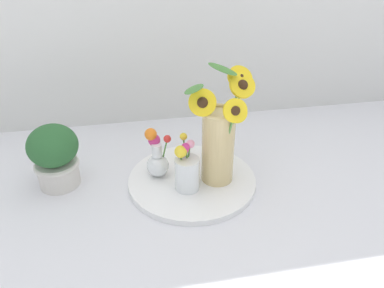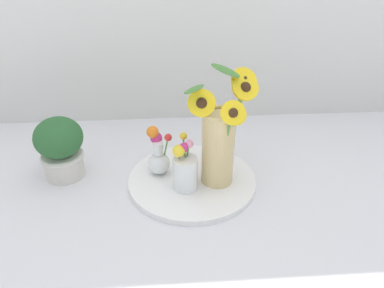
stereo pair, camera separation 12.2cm
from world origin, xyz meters
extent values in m
plane|color=silver|center=(0.00, 0.00, 0.00)|extent=(6.00, 6.00, 0.00)
cylinder|color=white|center=(-0.04, 0.03, 0.01)|extent=(0.44, 0.44, 0.02)
cylinder|color=#D1B77A|center=(0.05, 0.02, 0.14)|extent=(0.11, 0.11, 0.25)
torus|color=#D1B77A|center=(0.05, 0.02, 0.27)|extent=(0.11, 0.11, 0.01)
cylinder|color=#568E42|center=(0.07, 0.00, 0.18)|extent=(0.04, 0.07, 0.21)
cylinder|color=yellow|center=(0.09, -0.03, 0.29)|extent=(0.07, 0.03, 0.07)
sphere|color=#382314|center=(0.09, -0.03, 0.29)|extent=(0.03, 0.03, 0.03)
cylinder|color=#568E42|center=(0.02, 0.02, 0.19)|extent=(0.07, 0.04, 0.23)
cylinder|color=yellow|center=(-0.01, 0.01, 0.31)|extent=(0.10, 0.05, 0.10)
sphere|color=#382314|center=(-0.01, 0.01, 0.31)|extent=(0.04, 0.04, 0.04)
cylinder|color=#568E42|center=(0.10, 0.06, 0.20)|extent=(0.06, 0.07, 0.29)
cylinder|color=yellow|center=(0.13, 0.10, 0.35)|extent=(0.09, 0.07, 0.08)
sphere|color=#382314|center=(0.13, 0.10, 0.35)|extent=(0.03, 0.03, 0.03)
cylinder|color=#568E42|center=(0.07, -0.02, 0.19)|extent=(0.03, 0.06, 0.22)
cylinder|color=yellow|center=(0.08, -0.05, 0.31)|extent=(0.08, 0.04, 0.08)
sphere|color=#382314|center=(0.08, -0.05, 0.31)|extent=(0.03, 0.03, 0.03)
cylinder|color=#568E42|center=(0.10, 0.05, 0.21)|extent=(0.07, 0.04, 0.25)
cylinder|color=yellow|center=(0.13, 0.07, 0.33)|extent=(0.10, 0.07, 0.09)
sphere|color=#382314|center=(0.13, 0.07, 0.33)|extent=(0.04, 0.04, 0.04)
ellipsoid|color=#477F38|center=(0.07, 0.08, 0.39)|extent=(0.11, 0.07, 0.04)
ellipsoid|color=#477F38|center=(-0.03, 0.03, 0.35)|extent=(0.09, 0.14, 0.07)
cylinder|color=white|center=(-0.06, -0.02, 0.08)|extent=(0.08, 0.08, 0.11)
cylinder|color=#4C8438|center=(-0.08, -0.01, 0.11)|extent=(0.01, 0.01, 0.10)
sphere|color=yellow|center=(-0.08, -0.02, 0.16)|extent=(0.04, 0.04, 0.04)
cylinder|color=#4C8438|center=(-0.06, 0.01, 0.12)|extent=(0.01, 0.04, 0.13)
sphere|color=yellow|center=(-0.06, 0.03, 0.19)|extent=(0.02, 0.02, 0.02)
cylinder|color=#4C8438|center=(-0.06, -0.02, 0.10)|extent=(0.02, 0.03, 0.11)
sphere|color=#C6337A|center=(-0.07, 0.00, 0.16)|extent=(0.03, 0.03, 0.03)
cylinder|color=#4C8438|center=(-0.06, -0.01, 0.11)|extent=(0.02, 0.01, 0.13)
sphere|color=#C6337A|center=(-0.07, -0.01, 0.17)|extent=(0.03, 0.03, 0.03)
cylinder|color=#4C8438|center=(-0.06, -0.01, 0.12)|extent=(0.02, 0.02, 0.11)
sphere|color=pink|center=(-0.05, 0.00, 0.18)|extent=(0.03, 0.03, 0.03)
sphere|color=white|center=(-0.15, 0.07, 0.06)|extent=(0.08, 0.08, 0.08)
cylinder|color=white|center=(-0.15, 0.07, 0.12)|extent=(0.03, 0.03, 0.05)
cylinder|color=#4C8438|center=(-0.16, 0.09, 0.11)|extent=(0.01, 0.01, 0.12)
sphere|color=orange|center=(-0.17, 0.09, 0.17)|extent=(0.04, 0.04, 0.04)
cylinder|color=#4C8438|center=(-0.15, 0.08, 0.10)|extent=(0.02, 0.03, 0.09)
sphere|color=#C6337A|center=(-0.15, 0.09, 0.15)|extent=(0.04, 0.04, 0.04)
cylinder|color=#4C8438|center=(-0.13, 0.07, 0.11)|extent=(0.03, 0.02, 0.11)
sphere|color=red|center=(-0.11, 0.06, 0.17)|extent=(0.03, 0.03, 0.03)
cylinder|color=beige|center=(-0.48, 0.11, 0.04)|extent=(0.14, 0.14, 0.09)
torus|color=beige|center=(-0.48, 0.11, 0.08)|extent=(0.15, 0.15, 0.02)
ellipsoid|color=#285B2D|center=(-0.48, 0.11, 0.15)|extent=(0.16, 0.16, 0.14)
camera|label=1|loc=(-0.23, -1.00, 0.78)|focal=35.00mm
camera|label=2|loc=(-0.11, -1.01, 0.78)|focal=35.00mm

